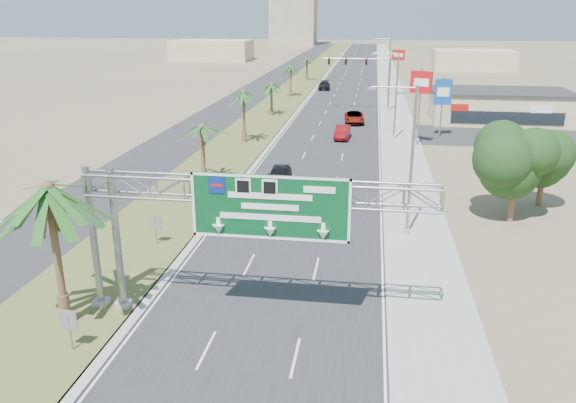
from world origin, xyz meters
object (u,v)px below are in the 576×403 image
Objects in this scene: car_right_lane at (354,118)px; pole_sign_red_near at (421,86)px; signal_mast at (376,79)px; pole_sign_red_far at (398,59)px; palm_near at (47,188)px; car_mid_lane at (342,132)px; car_left_lane at (280,175)px; pole_sign_blue at (443,94)px; car_far at (324,85)px; store_building at (499,107)px; sign_gantry at (238,202)px.

pole_sign_red_near is at bearing -63.03° from car_right_lane.
pole_sign_red_far reaches higher than signal_mast.
pole_sign_red_near is at bearing -77.89° from signal_mast.
palm_near reaches higher than car_mid_lane.
pole_sign_blue reaches higher than car_left_lane.
car_far is (-1.63, 63.47, -0.04)m from car_left_lane.
palm_near is 45.75m from pole_sign_red_near.
pole_sign_red_near is (8.49, -2.39, 5.82)m from car_mid_lane.
pole_sign_red_far reaches higher than car_left_lane.
car_right_lane is at bearing -168.22° from store_building.
signal_mast is 20.80m from car_mid_lane.
car_left_lane is (-1.80, 22.58, -5.24)m from sign_gantry.
pole_sign_red_near is at bearing -121.00° from pole_sign_blue.
signal_mast is 1.91× the size of car_far.
palm_near reaches higher than pole_sign_blue.
car_far is (4.71, 87.98, -6.15)m from palm_near.
sign_gantry is 3.12× the size of car_far.
car_mid_lane is (-3.67, -20.06, -4.09)m from signal_mast.
store_building is 3.89× the size of car_mid_lane.
pole_sign_blue reaches higher than car_far.
pole_sign_red_far is (-4.00, 34.14, 1.35)m from pole_sign_blue.
car_mid_lane is 44.47m from car_far.
sign_gantry is 79.39m from pole_sign_red_far.
car_mid_lane is at bearing 164.28° from pole_sign_red_near.
car_left_lane is 0.57× the size of pole_sign_red_near.
signal_mast is 2.14× the size of car_left_lane.
car_mid_lane is 0.56× the size of pole_sign_red_far.
car_far reaches higher than car_right_lane.
car_far is 45.19m from pole_sign_blue.
store_building is at bearing 51.87° from pole_sign_blue.
car_left_lane is at bearing -100.62° from car_mid_lane.
sign_gantry is 41.12m from pole_sign_red_near.
palm_near is 1.02× the size of pole_sign_red_far.
sign_gantry is 2.04× the size of pole_sign_red_far.
pole_sign_red_far is (-13.00, 22.67, 4.49)m from store_building.
car_right_lane is (-19.46, -4.06, -1.24)m from store_building.
pole_sign_blue is at bearing -39.30° from car_right_lane.
palm_near is at bearing -166.68° from sign_gantry.
palm_near reaches higher than car_right_lane.
palm_near is 1.74× the size of car_left_lane.
store_building is 2.14× the size of pole_sign_red_near.
signal_mast is 2.22× the size of car_mid_lane.
car_far is at bearing 99.78° from car_mid_lane.
car_mid_lane is 0.55× the size of pole_sign_red_near.
car_right_lane is 0.66× the size of pole_sign_red_far.
palm_near is 0.46× the size of store_building.
store_building is at bearing 67.64° from sign_gantry.
sign_gantry is 3.49× the size of car_left_lane.
signal_mast reaches higher than store_building.
car_right_lane is (-2.63, -10.03, -4.09)m from signal_mast.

